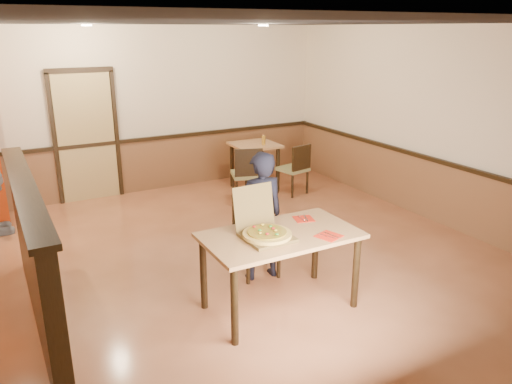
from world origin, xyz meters
TOP-DOWN VIEW (x-y plane):
  - floor at (0.00, 0.00)m, footprint 7.00×7.00m
  - ceiling at (0.00, 0.00)m, footprint 7.00×7.00m
  - wall_back at (0.00, 3.50)m, footprint 7.00×0.00m
  - wall_right at (3.50, 0.00)m, footprint 0.00×7.00m
  - wainscot_back at (0.00, 3.47)m, footprint 7.00×0.04m
  - chair_rail_back at (0.00, 3.45)m, footprint 7.00×0.06m
  - wainscot_right at (3.47, 0.00)m, footprint 0.04×7.00m
  - chair_rail_right at (3.45, 0.00)m, footprint 0.06×7.00m
  - back_door at (-0.80, 3.46)m, footprint 0.90×0.06m
  - booth_partition at (-2.00, -0.20)m, footprint 0.20×3.10m
  - spot_b at (-0.80, 2.50)m, footprint 0.14×0.14m
  - spot_c at (1.40, 1.50)m, footprint 0.14×0.14m
  - main_table at (0.18, -1.02)m, footprint 1.54×0.88m
  - diner_chair at (0.34, -0.20)m, footprint 0.50×0.50m
  - side_chair_left at (1.40, 2.00)m, footprint 0.59×0.59m
  - side_chair_right at (2.33, 2.01)m, footprint 0.52×0.52m
  - side_table at (1.87, 2.62)m, footprint 0.78×0.78m
  - diner at (0.33, -0.35)m, footprint 0.57×0.40m
  - pizza_box at (-0.00, -1.02)m, footprint 0.45×0.53m
  - pizza at (-0.00, -1.07)m, footprint 0.56×0.56m
  - napkin_near at (0.56, -1.31)m, footprint 0.27×0.27m
  - napkin_far at (0.60, -0.81)m, footprint 0.24×0.24m
  - condiment at (1.97, 2.48)m, footprint 0.07×0.07m

SIDE VIEW (x-z plane):
  - floor at x=0.00m, z-range 0.00..0.00m
  - wainscot_back at x=0.00m, z-range 0.00..0.90m
  - wainscot_right at x=3.47m, z-range 0.00..0.90m
  - side_chair_right at x=2.33m, z-range 0.04..0.92m
  - diner_chair at x=0.34m, z-range 0.04..0.97m
  - side_chair_left at x=1.40m, z-range 0.04..0.99m
  - side_table at x=1.87m, z-range 0.23..1.05m
  - main_table at x=0.18m, z-range 0.30..1.12m
  - booth_partition at x=-2.00m, z-range 0.01..1.46m
  - diner at x=0.33m, z-range 0.00..1.49m
  - napkin_far at x=0.60m, z-range 0.82..0.83m
  - napkin_near at x=0.56m, z-range 0.82..0.83m
  - pizza at x=0.00m, z-range 0.85..0.88m
  - pizza_box at x=0.00m, z-range 0.65..1.11m
  - condiment at x=1.97m, z-range 0.82..0.98m
  - chair_rail_back at x=0.00m, z-range 0.89..0.95m
  - chair_rail_right at x=3.45m, z-range 0.89..0.95m
  - back_door at x=-0.80m, z-range 0.00..2.10m
  - wall_back at x=0.00m, z-range -2.10..4.90m
  - wall_right at x=3.50m, z-range -2.10..4.90m
  - spot_b at x=-0.80m, z-range 2.77..2.79m
  - spot_c at x=1.40m, z-range 2.77..2.79m
  - ceiling at x=0.00m, z-range 2.80..2.80m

